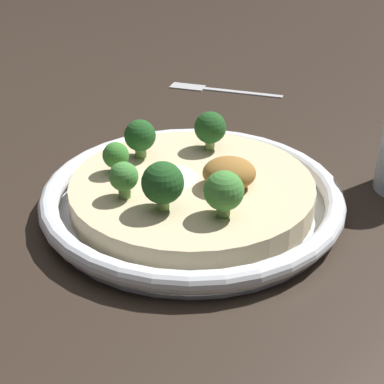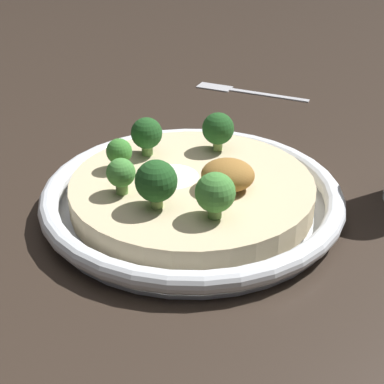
{
  "view_description": "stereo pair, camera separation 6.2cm",
  "coord_description": "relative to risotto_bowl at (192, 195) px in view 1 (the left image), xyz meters",
  "views": [
    {
      "loc": [
        0.01,
        -0.54,
        0.33
      ],
      "look_at": [
        0.0,
        0.0,
        0.02
      ],
      "focal_mm": 55.0,
      "sensor_mm": 36.0,
      "label": 1
    },
    {
      "loc": [
        0.07,
        -0.53,
        0.33
      ],
      "look_at": [
        0.0,
        0.0,
        0.02
      ],
      "focal_mm": 55.0,
      "sensor_mm": 36.0,
      "label": 2
    }
  ],
  "objects": [
    {
      "name": "fork_utensil",
      "position": [
        0.03,
        0.38,
        -0.02
      ],
      "size": [
        0.18,
        0.07,
        0.0
      ],
      "rotation": [
        0.0,
        0.0,
        2.85
      ],
      "color": "#B7B7BC",
      "rests_on": "ground_plane"
    },
    {
      "name": "broccoli_back",
      "position": [
        0.02,
        0.08,
        0.04
      ],
      "size": [
        0.04,
        0.04,
        0.04
      ],
      "color": "#84A856",
      "rests_on": "risotto_bowl"
    },
    {
      "name": "broccoli_front_left",
      "position": [
        -0.07,
        -0.03,
        0.04
      ],
      "size": [
        0.03,
        0.03,
        0.04
      ],
      "color": "#668E47",
      "rests_on": "risotto_bowl"
    },
    {
      "name": "broccoli_front_right",
      "position": [
        0.03,
        -0.07,
        0.04
      ],
      "size": [
        0.04,
        0.04,
        0.05
      ],
      "color": "#668E47",
      "rests_on": "risotto_bowl"
    },
    {
      "name": "broccoli_front",
      "position": [
        -0.03,
        -0.06,
        0.05
      ],
      "size": [
        0.04,
        0.04,
        0.05
      ],
      "color": "#84A856",
      "rests_on": "risotto_bowl"
    },
    {
      "name": "crispy_onion_garnish",
      "position": [
        0.04,
        -0.01,
        0.03
      ],
      "size": [
        0.05,
        0.05,
        0.03
      ],
      "color": "olive",
      "rests_on": "risotto_bowl"
    },
    {
      "name": "broccoli_left",
      "position": [
        -0.08,
        0.02,
        0.04
      ],
      "size": [
        0.03,
        0.03,
        0.03
      ],
      "color": "#668E47",
      "rests_on": "risotto_bowl"
    },
    {
      "name": "cheese_sprinkle",
      "position": [
        -0.02,
        0.01,
        0.02
      ],
      "size": [
        0.06,
        0.06,
        0.01
      ],
      "color": "white",
      "rests_on": "risotto_bowl"
    },
    {
      "name": "risotto_bowl",
      "position": [
        0.0,
        0.0,
        0.0
      ],
      "size": [
        0.32,
        0.32,
        0.04
      ],
      "color": "silver",
      "rests_on": "ground_plane"
    },
    {
      "name": "ground_plane",
      "position": [
        0.0,
        0.0,
        -0.02
      ],
      "size": [
        6.0,
        6.0,
        0.0
      ],
      "primitive_type": "plane",
      "color": "#2D231C"
    },
    {
      "name": "broccoli_back_left",
      "position": [
        -0.06,
        0.06,
        0.04
      ],
      "size": [
        0.04,
        0.04,
        0.04
      ],
      "color": "#668E47",
      "rests_on": "risotto_bowl"
    }
  ]
}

